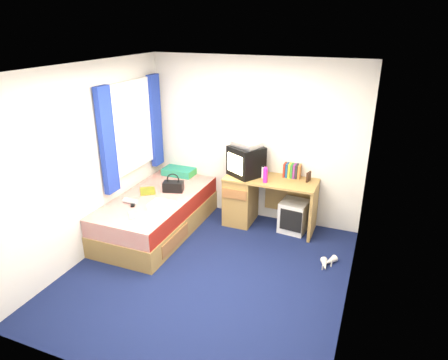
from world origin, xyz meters
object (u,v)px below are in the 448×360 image
at_px(vcr, 247,144).
at_px(picture_frame, 309,177).
at_px(handbag, 173,186).
at_px(remote_control, 133,204).
at_px(white_heels, 327,263).
at_px(aerosol_can, 263,172).
at_px(towel, 161,206).
at_px(desk, 252,198).
at_px(crt_tv, 246,161).
at_px(pillow, 179,171).
at_px(pink_water_bottle, 265,175).
at_px(colour_swatch_fan, 131,215).
at_px(magazine, 148,191).
at_px(storage_cube, 294,216).
at_px(water_bottle, 131,201).

bearing_deg(vcr, picture_frame, 30.19).
bearing_deg(picture_frame, vcr, -160.43).
bearing_deg(handbag, remote_control, -130.17).
bearing_deg(remote_control, white_heels, -20.32).
xyz_separation_m(aerosol_can, towel, (-1.04, -1.07, -0.25)).
bearing_deg(towel, desk, 50.62).
bearing_deg(remote_control, towel, -25.86).
bearing_deg(crt_tv, pillow, -155.36).
xyz_separation_m(pink_water_bottle, aerosol_can, (-0.08, 0.15, -0.02)).
relative_size(aerosol_can, towel, 0.58).
relative_size(aerosol_can, colour_swatch_fan, 0.76).
relative_size(desk, magazine, 4.64).
relative_size(pillow, vcr, 1.32).
xyz_separation_m(desk, storage_cube, (0.63, -0.01, -0.18)).
xyz_separation_m(vcr, remote_control, (-1.21, -1.11, -0.66)).
height_order(magazine, colour_swatch_fan, magazine).
xyz_separation_m(storage_cube, white_heels, (0.60, -0.73, -0.19)).
height_order(handbag, towel, handbag).
xyz_separation_m(magazine, water_bottle, (0.01, -0.43, 0.03)).
bearing_deg(colour_swatch_fan, storage_cube, 37.36).
bearing_deg(remote_control, picture_frame, 1.33).
distance_m(picture_frame, water_bottle, 2.46).
height_order(storage_cube, white_heels, storage_cube).
bearing_deg(white_heels, picture_frame, 118.40).
relative_size(picture_frame, pink_water_bottle, 0.70).
xyz_separation_m(storage_cube, colour_swatch_fan, (-1.80, -1.37, 0.32)).
bearing_deg(towel, crt_tv, 54.28).
bearing_deg(white_heels, towel, -170.88).
xyz_separation_m(desk, handbag, (-1.04, -0.49, 0.21)).
distance_m(handbag, remote_control, 0.68).
bearing_deg(vcr, crt_tv, -96.91).
xyz_separation_m(picture_frame, handbag, (-1.82, -0.58, -0.20)).
xyz_separation_m(pillow, storage_cube, (1.91, -0.15, -0.37)).
distance_m(towel, remote_control, 0.43).
distance_m(pillow, desk, 1.30).
bearing_deg(picture_frame, aerosol_can, -156.33).
distance_m(storage_cube, white_heels, 0.97).
bearing_deg(remote_control, pink_water_bottle, 2.89).
relative_size(desk, colour_swatch_fan, 5.91).
distance_m(storage_cube, vcr, 1.23).
height_order(remote_control, white_heels, remote_control).
relative_size(colour_swatch_fan, white_heels, 0.65).
relative_size(water_bottle, white_heels, 0.60).
xyz_separation_m(desk, picture_frame, (0.78, 0.09, 0.41)).
distance_m(crt_tv, white_heels, 1.79).
bearing_deg(desk, aerosol_can, -5.76).
bearing_deg(white_heels, magazine, 177.81).
relative_size(handbag, magazine, 1.14).
bearing_deg(storage_cube, crt_tv, -174.53).
xyz_separation_m(handbag, towel, (0.15, -0.59, -0.03)).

